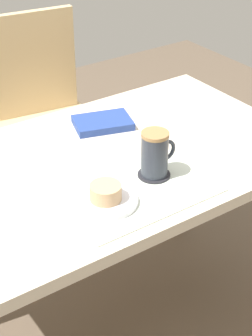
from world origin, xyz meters
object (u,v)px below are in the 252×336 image
at_px(wooden_chair, 44,115).
at_px(pastry_plate, 106,201).
at_px(pastry, 106,192).
at_px(dining_table, 109,182).
at_px(coffee_mug, 155,153).
at_px(small_book, 103,123).

relative_size(wooden_chair, pastry_plate, 5.44).
relative_size(wooden_chair, pastry, 10.97).
relative_size(pastry_plate, pastry, 2.02).
height_order(dining_table, coffee_mug, coffee_mug).
distance_m(dining_table, coffee_mug, 0.22).
bearing_deg(pastry, coffee_mug, 10.22).
xyz_separation_m(pastry_plate, coffee_mug, (0.18, 0.03, 0.06)).
height_order(pastry, small_book, pastry).
distance_m(pastry, coffee_mug, 0.19).
xyz_separation_m(dining_table, wooden_chair, (0.16, 0.74, -0.13)).
distance_m(wooden_chair, pastry, 1.00).
xyz_separation_m(coffee_mug, small_book, (0.04, 0.33, -0.06)).
distance_m(wooden_chair, small_book, 0.61).
bearing_deg(pastry_plate, wooden_chair, 72.68).
bearing_deg(pastry_plate, coffee_mug, 10.22).
bearing_deg(pastry, dining_table, 55.20).
distance_m(dining_table, pastry_plate, 0.24).
relative_size(pastry, coffee_mug, 0.64).
distance_m(dining_table, small_book, 0.22).
bearing_deg(wooden_chair, small_book, 90.99).
xyz_separation_m(pastry, coffee_mug, (0.18, 0.03, 0.04)).
height_order(dining_table, small_book, small_book).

